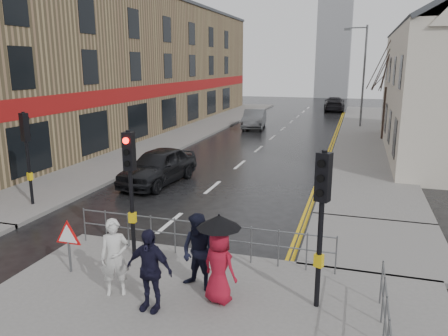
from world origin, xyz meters
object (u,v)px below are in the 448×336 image
Objects in this scene: pedestrian_with_umbrella at (219,254)px; car_parked at (158,166)px; pedestrian_b at (199,252)px; pedestrian_d at (149,270)px; pedestrian_a at (115,257)px; car_mid at (254,119)px.

car_parked is (-5.64, 8.85, -0.46)m from pedestrian_with_umbrella.
pedestrian_b is 1.00× the size of pedestrian_d.
pedestrian_a is 0.38× the size of car_parked.
car_mid is (0.16, 17.77, -0.02)m from car_parked.
car_parked is (-3.34, 9.22, -0.24)m from pedestrian_a.
car_mid is (-4.19, 27.32, -0.27)m from pedestrian_d.
pedestrian_a is at bearing -138.07° from pedestrian_b.
pedestrian_a is 0.89× the size of pedestrian_with_umbrella.
car_mid is at bearing 102.98° from pedestrian_d.
pedestrian_with_umbrella is 0.43× the size of car_parked.
pedestrian_with_umbrella is (2.30, 0.37, 0.22)m from pedestrian_a.
pedestrian_a is 27.17m from car_mid.
car_mid is (-4.86, 26.20, -0.27)m from pedestrian_b.
car_parked is 17.77m from car_mid.
pedestrian_b is 9.82m from car_parked.
pedestrian_with_umbrella reaches higher than pedestrian_b.
pedestrian_with_umbrella is 1.49m from pedestrian_d.
pedestrian_with_umbrella is (0.62, -0.41, 0.21)m from pedestrian_b.
car_mid is at bearing 95.75° from car_parked.
pedestrian_with_umbrella reaches higher than pedestrian_d.
pedestrian_b is at bearing 146.32° from pedestrian_with_umbrella.
car_mid is (-3.18, 26.99, -0.26)m from pedestrian_a.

